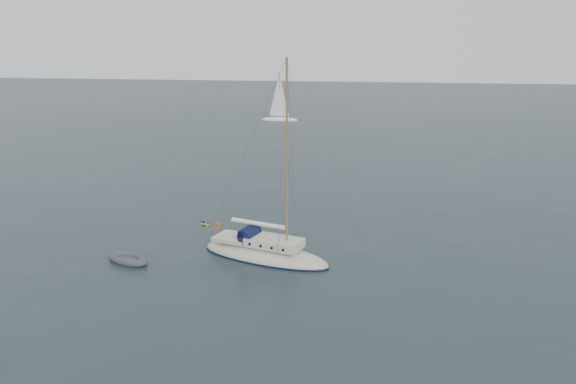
# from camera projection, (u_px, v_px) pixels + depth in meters

# --- Properties ---
(ground) EXTENTS (300.00, 300.00, 0.00)m
(ground) POSITION_uv_depth(u_px,v_px,m) (274.00, 271.00, 32.39)
(ground) COLOR black
(ground) RESTS_ON ground
(sailboat) EXTENTS (8.81, 2.64, 12.55)m
(sailboat) POSITION_uv_depth(u_px,v_px,m) (265.00, 243.00, 34.08)
(sailboat) COLOR beige
(sailboat) RESTS_ON ground
(dinghy) EXTENTS (2.97, 1.34, 0.43)m
(dinghy) POSITION_uv_depth(u_px,v_px,m) (128.00, 259.00, 33.65)
(dinghy) COLOR #444448
(dinghy) RESTS_ON ground
(distant_yacht_c) EXTENTS (6.16, 3.29, 8.17)m
(distant_yacht_c) POSITION_uv_depth(u_px,v_px,m) (279.00, 99.00, 91.48)
(distant_yacht_c) COLOR white
(distant_yacht_c) RESTS_ON ground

